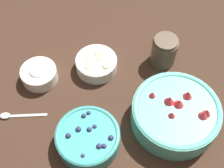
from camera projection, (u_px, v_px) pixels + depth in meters
ground_plane at (121, 115)px, 0.91m from camera, size 4.00×4.00×0.00m
bowl_strawberries at (176, 114)px, 0.87m from camera, size 0.25×0.25×0.10m
bowl_blueberries at (88, 138)px, 0.84m from camera, size 0.17×0.17×0.06m
bowl_bananas at (96, 63)px, 0.99m from camera, size 0.13×0.13×0.05m
bowl_cream at (39, 73)px, 0.96m from camera, size 0.11×0.11×0.06m
jar_chocolate at (164, 52)px, 0.99m from camera, size 0.08×0.08×0.10m
spoon at (14, 116)px, 0.91m from camera, size 0.14×0.04×0.01m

